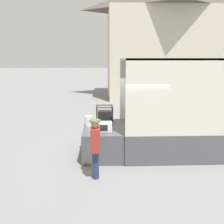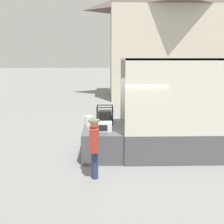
{
  "view_description": "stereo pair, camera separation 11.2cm",
  "coord_description": "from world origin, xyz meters",
  "px_view_note": "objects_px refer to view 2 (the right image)",
  "views": [
    {
      "loc": [
        -0.67,
        -8.17,
        3.22
      ],
      "look_at": [
        -0.35,
        -0.2,
        1.5
      ],
      "focal_mm": 40.0,
      "sensor_mm": 36.0,
      "label": 1
    },
    {
      "loc": [
        -0.55,
        -8.17,
        3.22
      ],
      "look_at": [
        -0.35,
        -0.2,
        1.5
      ],
      "focal_mm": 40.0,
      "sensor_mm": 36.0,
      "label": 2
    }
  ],
  "objects_px": {
    "worker_person": "(94,143)",
    "orange_bucket": "(89,121)",
    "box_truck": "(217,127)",
    "portable_generator": "(105,117)",
    "microwave": "(104,126)"
  },
  "relations": [
    {
      "from": "box_truck",
      "to": "orange_bucket",
      "type": "xyz_separation_m",
      "value": [
        -4.39,
        0.07,
        0.21
      ]
    },
    {
      "from": "portable_generator",
      "to": "worker_person",
      "type": "bearing_deg",
      "value": -97.19
    },
    {
      "from": "box_truck",
      "to": "microwave",
      "type": "relative_size",
      "value": 11.45
    },
    {
      "from": "microwave",
      "to": "worker_person",
      "type": "distance_m",
      "value": 1.38
    },
    {
      "from": "portable_generator",
      "to": "worker_person",
      "type": "distance_m",
      "value": 2.3
    },
    {
      "from": "microwave",
      "to": "orange_bucket",
      "type": "bearing_deg",
      "value": 132.46
    },
    {
      "from": "microwave",
      "to": "worker_person",
      "type": "height_order",
      "value": "worker_person"
    },
    {
      "from": "box_truck",
      "to": "portable_generator",
      "type": "xyz_separation_m",
      "value": [
        -3.83,
        0.42,
        0.27
      ]
    },
    {
      "from": "worker_person",
      "to": "box_truck",
      "type": "bearing_deg",
      "value": 24.23
    },
    {
      "from": "orange_bucket",
      "to": "microwave",
      "type": "bearing_deg",
      "value": -47.54
    },
    {
      "from": "portable_generator",
      "to": "worker_person",
      "type": "relative_size",
      "value": 0.39
    },
    {
      "from": "box_truck",
      "to": "worker_person",
      "type": "height_order",
      "value": "box_truck"
    },
    {
      "from": "box_truck",
      "to": "orange_bucket",
      "type": "relative_size",
      "value": 16.1
    },
    {
      "from": "worker_person",
      "to": "orange_bucket",
      "type": "bearing_deg",
      "value": 98.09
    },
    {
      "from": "box_truck",
      "to": "worker_person",
      "type": "relative_size",
      "value": 3.51
    }
  ]
}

